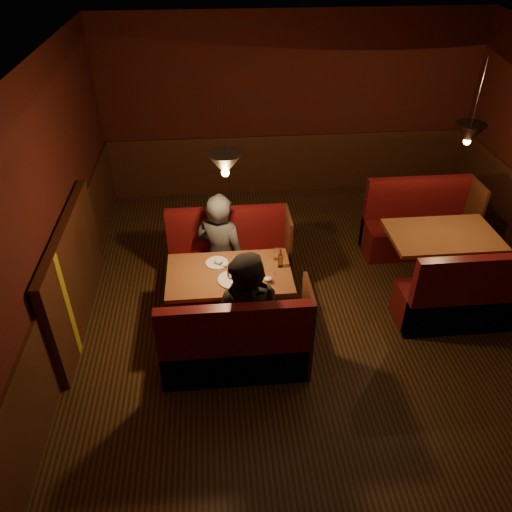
{
  "coord_description": "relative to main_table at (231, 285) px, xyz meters",
  "views": [
    {
      "loc": [
        -1.28,
        -4.29,
        4.07
      ],
      "look_at": [
        -0.87,
        0.16,
        0.95
      ],
      "focal_mm": 35.0,
      "sensor_mm": 36.0,
      "label": 1
    }
  ],
  "objects": [
    {
      "name": "room",
      "position": [
        0.87,
        -0.11,
        0.48
      ],
      "size": [
        6.02,
        7.02,
        2.92
      ],
      "color": "black",
      "rests_on": "ground"
    },
    {
      "name": "main_table",
      "position": [
        0.0,
        0.0,
        0.0
      ],
      "size": [
        1.39,
        0.84,
        0.97
      ],
      "color": "brown",
      "rests_on": "ground"
    },
    {
      "name": "main_bench_far",
      "position": [
        0.02,
        0.79,
        -0.24
      ],
      "size": [
        1.53,
        0.54,
        1.04
      ],
      "color": "#520E0F",
      "rests_on": "ground"
    },
    {
      "name": "main_bench_near",
      "position": [
        0.02,
        -0.79,
        -0.24
      ],
      "size": [
        1.53,
        0.54,
        1.04
      ],
      "color": "#520E0F",
      "rests_on": "ground"
    },
    {
      "name": "second_table",
      "position": [
        2.67,
        0.54,
        -0.01
      ],
      "size": [
        1.34,
        0.86,
        0.76
      ],
      "color": "brown",
      "rests_on": "ground"
    },
    {
      "name": "second_bench_far",
      "position": [
        2.7,
        1.34,
        -0.24
      ],
      "size": [
        1.48,
        0.55,
        1.06
      ],
      "color": "#520E0F",
      "rests_on": "ground"
    },
    {
      "name": "second_bench_near",
      "position": [
        2.7,
        -0.26,
        -0.24
      ],
      "size": [
        1.48,
        0.55,
        1.06
      ],
      "color": "#520E0F",
      "rests_on": "ground"
    },
    {
      "name": "diner_a",
      "position": [
        -0.09,
        0.61,
        0.3
      ],
      "size": [
        0.75,
        0.64,
        1.75
      ],
      "primitive_type": "imported",
      "rotation": [
        0.0,
        0.0,
        2.73
      ],
      "color": "#373738",
      "rests_on": "ground"
    },
    {
      "name": "diner_b",
      "position": [
        0.17,
        -0.69,
        0.3
      ],
      "size": [
        1.04,
        0.93,
        1.75
      ],
      "primitive_type": "imported",
      "rotation": [
        0.0,
        0.0,
        -0.38
      ],
      "color": "black",
      "rests_on": "ground"
    }
  ]
}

